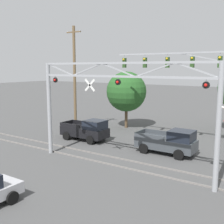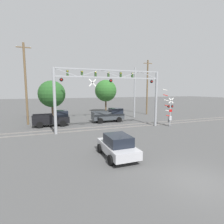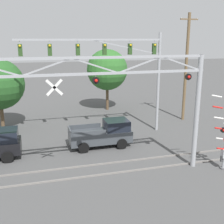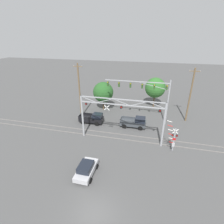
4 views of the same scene
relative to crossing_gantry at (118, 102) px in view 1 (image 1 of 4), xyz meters
The scene contains 8 objects.
rail_track_near 4.45m from the crossing_gantry, 87.91° to the left, with size 80.00×0.08×0.10m, color gray.
rail_track_far 4.76m from the crossing_gantry, 89.66° to the left, with size 80.00×0.08×0.10m, color gray.
crossing_gantry is the anchor object (origin of this frame).
traffic_signal_span 8.45m from the crossing_gantry, 63.28° to the left, with size 11.72×0.39×8.44m.
pickup_truck_lead 6.24m from the crossing_gantry, 71.95° to the left, with size 4.61×2.11×1.99m.
pickup_truck_following 8.59m from the crossing_gantry, 143.96° to the left, with size 4.50×2.11×1.99m.
utility_pole_left 11.74m from the crossing_gantry, 144.69° to the left, with size 1.80×0.28×10.78m.
background_tree_far_left_verge 13.02m from the crossing_gantry, 118.31° to the left, with size 4.41×4.41×6.26m.
Camera 1 is at (9.62, -2.24, 6.66)m, focal length 45.00 mm.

